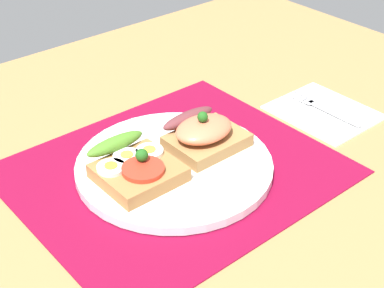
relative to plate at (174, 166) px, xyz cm
name	(u,v)px	position (x,y,z in cm)	size (l,w,h in cm)	color
ground_plane	(175,181)	(0.00, 0.00, -2.50)	(120.00, 90.00, 3.20)	#9D7444
placemat	(174,171)	(0.00, 0.00, -0.75)	(39.38, 33.82, 0.30)	maroon
plate	(174,166)	(0.00, 0.00, 0.00)	(25.41, 25.41, 1.20)	white
sandwich_egg_tomato	(135,167)	(-5.58, 0.74, 2.02)	(9.38, 10.42, 4.06)	#9D6A39
sandwich_salmon	(204,133)	(5.33, 0.35, 2.60)	(9.93, 9.11, 5.61)	#9C7140
napkin	(324,111)	(26.71, -2.81, -0.60)	(12.43, 14.50, 0.60)	white
fork	(322,108)	(26.73, -2.42, -0.14)	(1.62, 13.04, 0.32)	#B7B7BC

